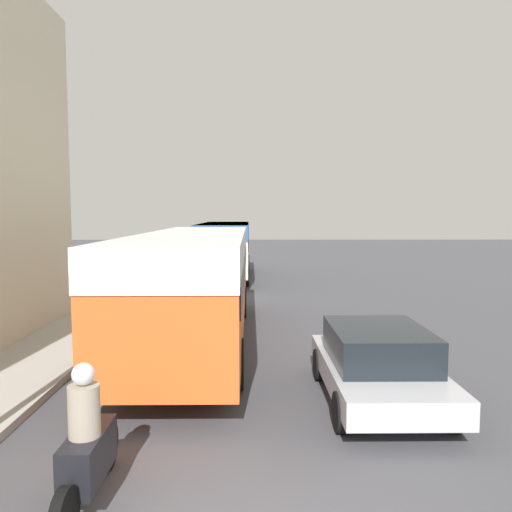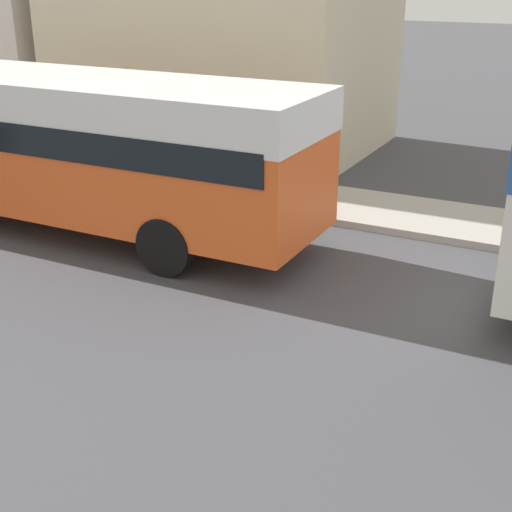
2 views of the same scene
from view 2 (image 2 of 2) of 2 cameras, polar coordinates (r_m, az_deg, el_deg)
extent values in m
cube|color=#EA5B23|center=(14.34, -16.26, 9.01)|extent=(2.52, 10.87, 2.42)
cube|color=white|center=(14.19, -16.63, 12.32)|extent=(2.54, 10.93, 0.72)
cube|color=black|center=(14.28, -16.39, 10.18)|extent=(2.57, 10.44, 0.53)
cylinder|color=black|center=(13.64, -1.84, 3.96)|extent=(0.28, 1.00, 1.00)
cylinder|color=black|center=(11.78, -7.24, 0.77)|extent=(0.28, 1.00, 1.00)
camera|label=1|loc=(24.14, -43.13, 13.29)|focal=35.00mm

